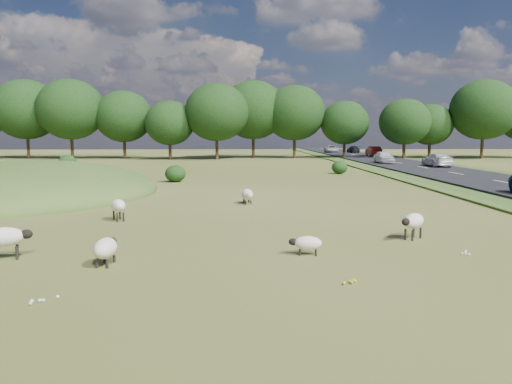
{
  "coord_description": "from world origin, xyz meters",
  "views": [
    {
      "loc": [
        1.3,
        -18.63,
        3.64
      ],
      "look_at": [
        2.0,
        4.0,
        1.0
      ],
      "focal_mm": 35.0,
      "sensor_mm": 36.0,
      "label": 1
    }
  ],
  "objects_px": {
    "sheep_2": "(307,243)",
    "car_2": "(384,157)",
    "sheep_1": "(6,237)",
    "car_0": "(353,149)",
    "car_1": "(373,151)",
    "car_7": "(331,149)",
    "sheep_3": "(247,195)",
    "sheep_4": "(118,206)",
    "sheep_0": "(106,248)",
    "sheep_5": "(413,221)",
    "car_5": "(437,160)"
  },
  "relations": [
    {
      "from": "sheep_2",
      "to": "car_2",
      "type": "distance_m",
      "value": 45.77
    },
    {
      "from": "sheep_1",
      "to": "car_0",
      "type": "xyz_separation_m",
      "value": [
        27.42,
        76.25,
        0.19
      ]
    },
    {
      "from": "car_1",
      "to": "car_7",
      "type": "height_order",
      "value": "car_1"
    },
    {
      "from": "car_1",
      "to": "car_0",
      "type": "bearing_deg",
      "value": -90.0
    },
    {
      "from": "car_1",
      "to": "sheep_3",
      "type": "bearing_deg",
      "value": 68.32
    },
    {
      "from": "sheep_4",
      "to": "sheep_3",
      "type": "bearing_deg",
      "value": -75.18
    },
    {
      "from": "sheep_0",
      "to": "car_1",
      "type": "relative_size",
      "value": 0.3
    },
    {
      "from": "sheep_2",
      "to": "car_2",
      "type": "height_order",
      "value": "car_2"
    },
    {
      "from": "car_2",
      "to": "car_7",
      "type": "relative_size",
      "value": 0.9
    },
    {
      "from": "sheep_5",
      "to": "car_0",
      "type": "xyz_separation_m",
      "value": [
        14.63,
        73.82,
        0.22
      ]
    },
    {
      "from": "sheep_5",
      "to": "car_2",
      "type": "bearing_deg",
      "value": -148.97
    },
    {
      "from": "car_1",
      "to": "car_2",
      "type": "distance_m",
      "value": 19.21
    },
    {
      "from": "sheep_1",
      "to": "sheep_3",
      "type": "relative_size",
      "value": 1.0
    },
    {
      "from": "sheep_5",
      "to": "car_1",
      "type": "distance_m",
      "value": 61.75
    },
    {
      "from": "sheep_1",
      "to": "sheep_2",
      "type": "bearing_deg",
      "value": -17.94
    },
    {
      "from": "car_0",
      "to": "car_7",
      "type": "distance_m",
      "value": 3.98
    },
    {
      "from": "sheep_0",
      "to": "car_2",
      "type": "relative_size",
      "value": 0.32
    },
    {
      "from": "car_5",
      "to": "car_2",
      "type": "bearing_deg",
      "value": -59.2
    },
    {
      "from": "sheep_3",
      "to": "car_5",
      "type": "height_order",
      "value": "car_5"
    },
    {
      "from": "sheep_0",
      "to": "sheep_4",
      "type": "height_order",
      "value": "sheep_4"
    },
    {
      "from": "sheep_0",
      "to": "sheep_1",
      "type": "bearing_deg",
      "value": 80.41
    },
    {
      "from": "car_7",
      "to": "sheep_0",
      "type": "bearing_deg",
      "value": -104.75
    },
    {
      "from": "car_0",
      "to": "car_1",
      "type": "height_order",
      "value": "car_1"
    },
    {
      "from": "sheep_0",
      "to": "sheep_3",
      "type": "bearing_deg",
      "value": -15.59
    },
    {
      "from": "sheep_1",
      "to": "car_2",
      "type": "bearing_deg",
      "value": 41.8
    },
    {
      "from": "sheep_5",
      "to": "car_7",
      "type": "relative_size",
      "value": 0.25
    },
    {
      "from": "car_1",
      "to": "car_5",
      "type": "height_order",
      "value": "car_1"
    },
    {
      "from": "car_2",
      "to": "car_7",
      "type": "bearing_deg",
      "value": 90.0
    },
    {
      "from": "sheep_0",
      "to": "car_5",
      "type": "relative_size",
      "value": 0.28
    },
    {
      "from": "sheep_4",
      "to": "car_7",
      "type": "bearing_deg",
      "value": -44.21
    },
    {
      "from": "sheep_1",
      "to": "sheep_2",
      "type": "height_order",
      "value": "sheep_1"
    },
    {
      "from": "car_7",
      "to": "car_1",
      "type": "bearing_deg",
      "value": -75.81
    },
    {
      "from": "car_2",
      "to": "car_5",
      "type": "relative_size",
      "value": 0.86
    },
    {
      "from": "sheep_1",
      "to": "sheep_5",
      "type": "xyz_separation_m",
      "value": [
        12.79,
        2.43,
        -0.03
      ]
    },
    {
      "from": "sheep_3",
      "to": "car_0",
      "type": "height_order",
      "value": "car_0"
    },
    {
      "from": "sheep_0",
      "to": "car_0",
      "type": "xyz_separation_m",
      "value": [
        24.36,
        76.94,
        0.37
      ]
    },
    {
      "from": "car_1",
      "to": "car_2",
      "type": "xyz_separation_m",
      "value": [
        -3.8,
        -18.83,
        -0.04
      ]
    },
    {
      "from": "sheep_3",
      "to": "car_0",
      "type": "distance_m",
      "value": 67.87
    },
    {
      "from": "sheep_3",
      "to": "car_2",
      "type": "relative_size",
      "value": 0.33
    },
    {
      "from": "sheep_0",
      "to": "sheep_5",
      "type": "xyz_separation_m",
      "value": [
        9.73,
        3.12,
        0.15
      ]
    },
    {
      "from": "sheep_0",
      "to": "car_1",
      "type": "bearing_deg",
      "value": -18.02
    },
    {
      "from": "sheep_3",
      "to": "sheep_1",
      "type": "bearing_deg",
      "value": -39.98
    },
    {
      "from": "sheep_4",
      "to": "car_1",
      "type": "xyz_separation_m",
      "value": [
        25.77,
        55.88,
        0.36
      ]
    },
    {
      "from": "sheep_4",
      "to": "car_2",
      "type": "bearing_deg",
      "value": -57.66
    },
    {
      "from": "sheep_5",
      "to": "car_7",
      "type": "bearing_deg",
      "value": -142.44
    },
    {
      "from": "sheep_1",
      "to": "sheep_2",
      "type": "xyz_separation_m",
      "value": [
        8.82,
        0.28,
        -0.3
      ]
    },
    {
      "from": "car_2",
      "to": "car_7",
      "type": "height_order",
      "value": "car_2"
    },
    {
      "from": "sheep_3",
      "to": "sheep_4",
      "type": "xyz_separation_m",
      "value": [
        -5.52,
        -4.94,
        0.15
      ]
    },
    {
      "from": "sheep_5",
      "to": "car_0",
      "type": "relative_size",
      "value": 0.28
    },
    {
      "from": "car_1",
      "to": "car_2",
      "type": "relative_size",
      "value": 1.09
    }
  ]
}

